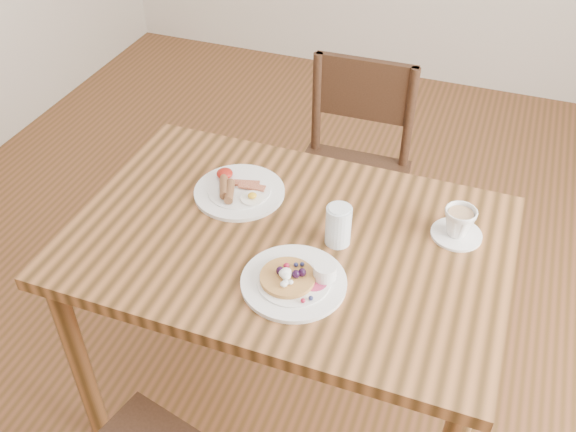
# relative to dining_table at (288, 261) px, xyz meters

# --- Properties ---
(ground) EXTENTS (5.00, 5.00, 0.00)m
(ground) POSITION_rel_dining_table_xyz_m (0.00, 0.00, -0.65)
(ground) COLOR #563718
(ground) RESTS_ON ground
(dining_table) EXTENTS (1.20, 0.80, 0.75)m
(dining_table) POSITION_rel_dining_table_xyz_m (0.00, 0.00, 0.00)
(dining_table) COLOR brown
(dining_table) RESTS_ON ground
(chair_far) EXTENTS (0.43, 0.43, 0.88)m
(chair_far) POSITION_rel_dining_table_xyz_m (-0.01, 0.72, -0.16)
(chair_far) COLOR #382114
(chair_far) RESTS_ON ground
(pancake_plate) EXTENTS (0.27, 0.27, 0.06)m
(pancake_plate) POSITION_rel_dining_table_xyz_m (0.08, -0.17, 0.11)
(pancake_plate) COLOR white
(pancake_plate) RESTS_ON dining_table
(breakfast_plate) EXTENTS (0.27, 0.27, 0.04)m
(breakfast_plate) POSITION_rel_dining_table_xyz_m (-0.21, 0.13, 0.11)
(breakfast_plate) COLOR white
(breakfast_plate) RESTS_ON dining_table
(teacup_saucer) EXTENTS (0.14, 0.14, 0.09)m
(teacup_saucer) POSITION_rel_dining_table_xyz_m (0.43, 0.16, 0.14)
(teacup_saucer) COLOR white
(teacup_saucer) RESTS_ON dining_table
(water_glass) EXTENTS (0.07, 0.07, 0.12)m
(water_glass) POSITION_rel_dining_table_xyz_m (0.13, 0.02, 0.16)
(water_glass) COLOR silver
(water_glass) RESTS_ON dining_table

